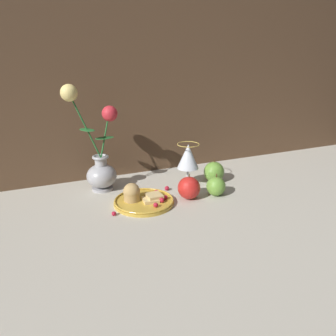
# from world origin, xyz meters

# --- Properties ---
(ground_plane) EXTENTS (2.40, 2.40, 0.00)m
(ground_plane) POSITION_xyz_m (0.00, 0.00, 0.00)
(ground_plane) COLOR #B7B2A3
(ground_plane) RESTS_ON ground
(wall_back) EXTENTS (2.40, 0.04, 1.20)m
(wall_back) POSITION_xyz_m (0.00, 0.29, 0.60)
(wall_back) COLOR brown
(wall_back) RESTS_ON ground_plane
(vase) EXTENTS (0.19, 0.11, 0.39)m
(vase) POSITION_xyz_m (-0.17, 0.14, 0.12)
(vase) COLOR #A3A3A8
(vase) RESTS_ON ground_plane
(plate_with_pastries) EXTENTS (0.20, 0.20, 0.07)m
(plate_with_pastries) POSITION_xyz_m (-0.07, -0.03, 0.02)
(plate_with_pastries) COLOR gold
(plate_with_pastries) RESTS_ON ground_plane
(wine_glass) EXTENTS (0.08, 0.08, 0.16)m
(wine_glass) POSITION_xyz_m (0.14, 0.06, 0.11)
(wine_glass) COLOR silver
(wine_glass) RESTS_ON ground_plane
(apple_beside_vase) EXTENTS (0.08, 0.08, 0.09)m
(apple_beside_vase) POSITION_xyz_m (0.09, -0.05, 0.04)
(apple_beside_vase) COLOR red
(apple_beside_vase) RESTS_ON ground_plane
(apple_near_glass) EXTENTS (0.07, 0.07, 0.08)m
(apple_near_glass) POSITION_xyz_m (0.19, -0.07, 0.03)
(apple_near_glass) COLOR #669938
(apple_near_glass) RESTS_ON ground_plane
(apple_at_table_edge) EXTENTS (0.08, 0.08, 0.09)m
(apple_at_table_edge) POSITION_xyz_m (0.25, 0.05, 0.04)
(apple_at_table_edge) COLOR #669938
(apple_at_table_edge) RESTS_ON ground_plane
(berry_near_plate) EXTENTS (0.01, 0.01, 0.01)m
(berry_near_plate) POSITION_xyz_m (-0.18, -0.08, 0.01)
(berry_near_plate) COLOR #AD192D
(berry_near_plate) RESTS_ON ground_plane
(berry_front_center) EXTENTS (0.02, 0.02, 0.02)m
(berry_front_center) POSITION_xyz_m (0.05, 0.04, 0.01)
(berry_front_center) COLOR #AD192D
(berry_front_center) RESTS_ON ground_plane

